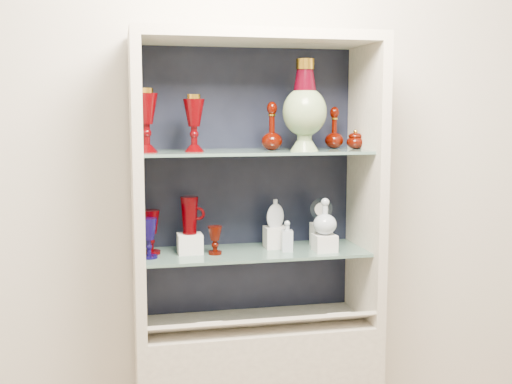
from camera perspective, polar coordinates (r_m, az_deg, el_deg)
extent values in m
cube|color=silver|center=(2.84, -0.94, 2.55)|extent=(3.50, 0.02, 2.80)
cube|color=black|center=(2.81, -0.82, 0.98)|extent=(0.98, 0.02, 1.15)
cube|color=#BBB19E|center=(2.57, -10.52, 0.27)|extent=(0.04, 0.40, 1.15)
cube|color=#BBB19E|center=(2.77, 9.75, 0.77)|extent=(0.04, 0.40, 1.15)
cube|color=#BBB19E|center=(2.63, 0.00, 13.54)|extent=(1.00, 0.40, 0.04)
cube|color=slate|center=(2.69, -0.09, -5.36)|extent=(0.92, 0.34, 0.01)
cube|color=slate|center=(2.64, -0.09, 3.59)|extent=(0.92, 0.34, 0.01)
cube|color=#BBB19E|center=(2.64, 0.52, -11.55)|extent=(0.92, 0.17, 0.09)
cube|color=white|center=(2.60, -4.25, -11.53)|extent=(0.10, 0.06, 0.03)
cube|color=white|center=(2.72, 7.16, -10.71)|extent=(0.10, 0.06, 0.03)
cube|color=silver|center=(2.65, -5.90, -4.58)|extent=(0.10, 0.10, 0.08)
cube|color=silver|center=(2.74, 1.72, -4.05)|extent=(0.09, 0.09, 0.09)
cube|color=silver|center=(2.69, 6.12, -4.52)|extent=(0.09, 0.09, 0.07)
cube|color=silver|center=(2.79, 5.79, -3.80)|extent=(0.08, 0.08, 0.10)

